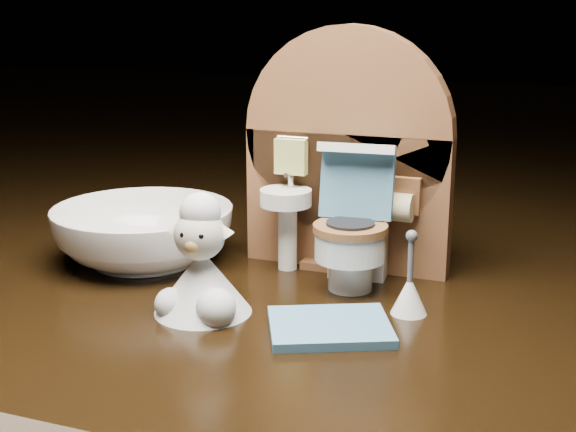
{
  "coord_description": "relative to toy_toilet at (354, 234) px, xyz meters",
  "views": [
    {
      "loc": [
        0.14,
        -0.4,
        0.17
      ],
      "look_at": [
        -0.02,
        0.01,
        0.05
      ],
      "focal_mm": 50.0,
      "sensor_mm": 36.0,
      "label": 1
    }
  ],
  "objects": [
    {
      "name": "toy_toilet",
      "position": [
        0.0,
        0.0,
        0.0
      ],
      "size": [
        0.05,
        0.06,
        0.09
      ],
      "rotation": [
        0.0,
        0.0,
        0.08
      ],
      "color": "white",
      "rests_on": "ground"
    },
    {
      "name": "bath_mat",
      "position": [
        0.01,
        -0.07,
        -0.03
      ],
      "size": [
        0.08,
        0.07,
        0.0
      ],
      "primitive_type": "cube",
      "rotation": [
        0.0,
        0.0,
        0.44
      ],
      "color": "teal",
      "rests_on": "ground"
    },
    {
      "name": "ceramic_bowl",
      "position": [
        -0.14,
        -0.01,
        -0.01
      ],
      "size": [
        0.13,
        0.13,
        0.04
      ],
      "primitive_type": "imported",
      "rotation": [
        0.0,
        0.0,
        -0.09
      ],
      "color": "white",
      "rests_on": "ground"
    },
    {
      "name": "plush_lamb",
      "position": [
        -0.06,
        -0.07,
        -0.01
      ],
      "size": [
        0.05,
        0.05,
        0.07
      ],
      "rotation": [
        0.0,
        0.0,
        0.12
      ],
      "color": "silver",
      "rests_on": "ground"
    },
    {
      "name": "backdrop_panel",
      "position": [
        -0.01,
        0.03,
        0.03
      ],
      "size": [
        0.13,
        0.05,
        0.15
      ],
      "color": "brown",
      "rests_on": "ground"
    },
    {
      "name": "toilet_brush",
      "position": [
        0.04,
        -0.03,
        -0.02
      ],
      "size": [
        0.02,
        0.02,
        0.05
      ],
      "color": "white",
      "rests_on": "ground"
    }
  ]
}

